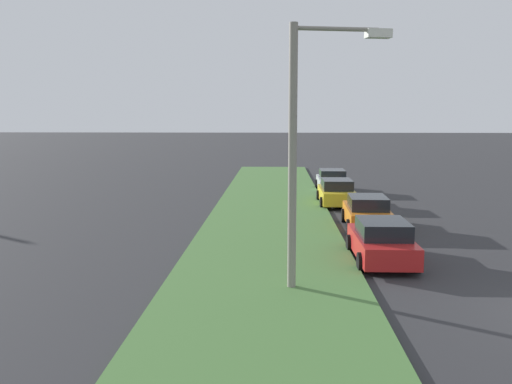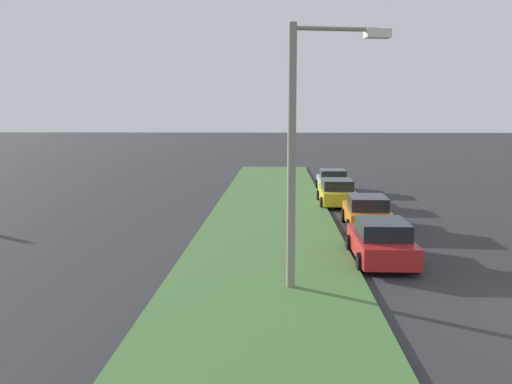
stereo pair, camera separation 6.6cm
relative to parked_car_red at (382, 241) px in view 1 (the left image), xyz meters
The scene contains 6 objects.
grass_median 5.92m from the parked_car_red, 41.99° to the left, with size 60.00×6.00×0.12m, color #477238.
parked_car_red is the anchor object (origin of this frame).
parked_car_orange 5.79m from the parked_car_red, ahead, with size 4.36×2.13×1.47m.
parked_car_yellow 12.27m from the parked_car_red, ahead, with size 4.30×2.03×1.47m.
parked_car_silver 17.94m from the parked_car_red, ahead, with size 4.32×2.05×1.47m.
streetlight 5.66m from the parked_car_red, 138.90° to the left, with size 0.80×2.86×7.50m.
Camera 1 is at (-13.32, 8.00, 5.01)m, focal length 39.32 mm.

